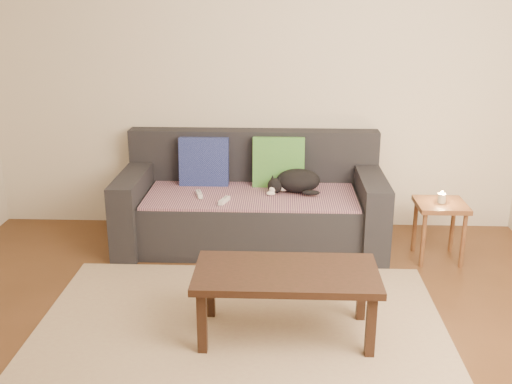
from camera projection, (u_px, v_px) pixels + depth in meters
ground at (239, 345)px, 3.48m from camera, size 4.50×4.50×0.00m
back_wall at (254, 77)px, 4.98m from camera, size 4.50×0.04×2.60m
sofa at (252, 206)px, 4.88m from camera, size 2.10×0.94×0.87m
throw_blanket at (251, 195)px, 4.76m from camera, size 1.66×0.74×0.02m
cushion_navy at (204, 162)px, 4.96m from camera, size 0.41×0.15×0.41m
cushion_green at (278, 163)px, 4.93m from camera, size 0.42×0.17×0.43m
cat at (296, 181)px, 4.78m from camera, size 0.47×0.37×0.19m
wii_remote_a at (199, 194)px, 4.71m from camera, size 0.07×0.15×0.03m
wii_remote_b at (224, 200)px, 4.56m from camera, size 0.08×0.15×0.03m
side_table at (440, 213)px, 4.52m from camera, size 0.37×0.37×0.46m
candle at (442, 198)px, 4.49m from camera, size 0.06×0.06×0.09m
rug at (241, 331)px, 3.62m from camera, size 2.50×1.80×0.01m
coffee_table at (286, 279)px, 3.47m from camera, size 1.07×0.53×0.43m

